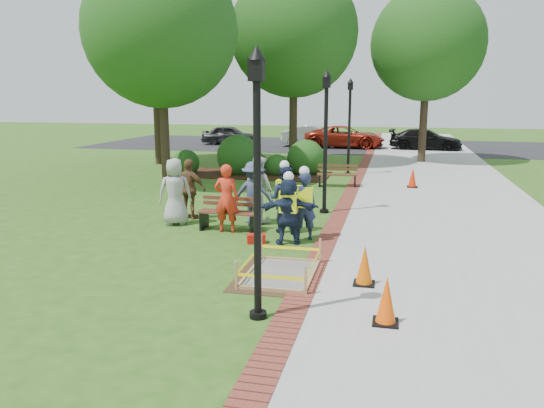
% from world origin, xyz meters
% --- Properties ---
extents(ground, '(100.00, 100.00, 0.00)m').
position_xyz_m(ground, '(0.00, 0.00, 0.00)').
color(ground, '#285116').
rests_on(ground, ground).
extents(sidewalk, '(6.00, 60.00, 0.02)m').
position_xyz_m(sidewalk, '(5.00, 10.00, 0.01)').
color(sidewalk, '#9E9E99').
rests_on(sidewalk, ground).
extents(brick_edging, '(0.50, 60.00, 0.03)m').
position_xyz_m(brick_edging, '(1.75, 10.00, 0.01)').
color(brick_edging, maroon).
rests_on(brick_edging, ground).
extents(mulch_bed, '(7.00, 3.00, 0.05)m').
position_xyz_m(mulch_bed, '(-3.00, 12.00, 0.02)').
color(mulch_bed, '#381E0F').
rests_on(mulch_bed, ground).
extents(parking_lot, '(36.00, 12.00, 0.01)m').
position_xyz_m(parking_lot, '(0.00, 27.00, 0.00)').
color(parking_lot, black).
rests_on(parking_lot, ground).
extents(wet_concrete_pad, '(1.72, 2.31, 0.55)m').
position_xyz_m(wet_concrete_pad, '(1.18, -0.93, 0.23)').
color(wet_concrete_pad, '#47331E').
rests_on(wet_concrete_pad, ground).
extents(bench_near, '(1.62, 0.59, 0.87)m').
position_xyz_m(bench_near, '(-0.94, 2.29, 0.28)').
color(bench_near, brown).
rests_on(bench_near, ground).
extents(bench_far, '(1.61, 0.66, 0.85)m').
position_xyz_m(bench_far, '(1.12, 9.78, 0.27)').
color(bench_far, '#513B1B').
rests_on(bench_far, ground).
extents(cone_front, '(0.40, 0.40, 0.79)m').
position_xyz_m(cone_front, '(3.27, -2.80, 0.38)').
color(cone_front, black).
rests_on(cone_front, ground).
extents(cone_back, '(0.40, 0.40, 0.78)m').
position_xyz_m(cone_back, '(2.83, -1.11, 0.38)').
color(cone_back, black).
rests_on(cone_back, ground).
extents(cone_far, '(0.40, 0.40, 0.78)m').
position_xyz_m(cone_far, '(3.99, 10.19, 0.38)').
color(cone_far, black).
rests_on(cone_far, ground).
extents(toolbox, '(0.50, 0.38, 0.22)m').
position_xyz_m(toolbox, '(0.09, 1.25, 0.11)').
color(toolbox, red).
rests_on(toolbox, ground).
extents(lamp_near, '(0.28, 0.28, 4.26)m').
position_xyz_m(lamp_near, '(1.25, -3.00, 2.48)').
color(lamp_near, black).
rests_on(lamp_near, ground).
extents(lamp_mid, '(0.28, 0.28, 4.26)m').
position_xyz_m(lamp_mid, '(1.25, 5.00, 2.48)').
color(lamp_mid, black).
rests_on(lamp_mid, ground).
extents(lamp_far, '(0.28, 0.28, 4.26)m').
position_xyz_m(lamp_far, '(1.25, 13.00, 2.48)').
color(lamp_far, black).
rests_on(lamp_far, ground).
extents(tree_left, '(5.79, 5.79, 8.81)m').
position_xyz_m(tree_left, '(-5.50, 8.47, 5.90)').
color(tree_left, '#3D2D1E').
rests_on(tree_left, ground).
extents(tree_back, '(6.33, 6.33, 9.70)m').
position_xyz_m(tree_back, '(-1.87, 16.05, 6.52)').
color(tree_back, '#3D2D1E').
rests_on(tree_back, ground).
extents(tree_right, '(5.83, 5.83, 9.02)m').
position_xyz_m(tree_right, '(4.65, 18.60, 6.09)').
color(tree_right, '#3D2D1E').
rests_on(tree_right, ground).
extents(tree_far, '(6.70, 6.70, 10.11)m').
position_xyz_m(tree_far, '(-8.72, 14.69, 6.75)').
color(tree_far, '#3D2D1E').
rests_on(tree_far, ground).
extents(shrub_a, '(1.21, 1.21, 1.21)m').
position_xyz_m(shrub_a, '(-5.92, 11.54, 0.00)').
color(shrub_a, '#144413').
rests_on(shrub_a, ground).
extents(shrub_b, '(1.94, 1.94, 1.94)m').
position_xyz_m(shrub_b, '(-3.60, 12.06, 0.00)').
color(shrub_b, '#144413').
rests_on(shrub_b, ground).
extents(shrub_c, '(1.03, 1.03, 1.03)m').
position_xyz_m(shrub_c, '(-1.84, 12.15, 0.00)').
color(shrub_c, '#144413').
rests_on(shrub_c, ground).
extents(shrub_d, '(1.69, 1.69, 1.69)m').
position_xyz_m(shrub_d, '(-0.63, 12.70, 0.00)').
color(shrub_d, '#144413').
rests_on(shrub_d, ground).
extents(shrub_e, '(1.00, 1.00, 1.00)m').
position_xyz_m(shrub_e, '(-2.95, 12.84, 0.00)').
color(shrub_e, '#144413').
rests_on(shrub_e, ground).
extents(casual_person_a, '(0.69, 0.56, 1.85)m').
position_xyz_m(casual_person_a, '(-2.56, 2.57, 0.93)').
color(casual_person_a, '#A1A1A1').
rests_on(casual_person_a, ground).
extents(casual_person_b, '(0.59, 0.39, 1.79)m').
position_xyz_m(casual_person_b, '(-0.93, 2.11, 0.90)').
color(casual_person_b, red).
rests_on(casual_person_b, ground).
extents(casual_person_c, '(0.71, 0.67, 1.88)m').
position_xyz_m(casual_person_c, '(-0.42, 3.47, 0.94)').
color(casual_person_c, silver).
rests_on(casual_person_c, ground).
extents(casual_person_d, '(0.61, 0.44, 1.74)m').
position_xyz_m(casual_person_d, '(-2.44, 3.32, 0.87)').
color(casual_person_d, brown).
rests_on(casual_person_d, ground).
extents(casual_person_e, '(0.57, 0.38, 1.76)m').
position_xyz_m(casual_person_e, '(-0.45, 3.02, 0.88)').
color(casual_person_e, '#3A4666').
rests_on(casual_person_e, ground).
extents(hivis_worker_a, '(0.58, 0.45, 1.77)m').
position_xyz_m(hivis_worker_a, '(0.86, 1.38, 0.88)').
color(hivis_worker_a, '#181A3F').
rests_on(hivis_worker_a, ground).
extents(hivis_worker_b, '(0.63, 0.53, 1.85)m').
position_xyz_m(hivis_worker_b, '(1.16, 1.83, 0.92)').
color(hivis_worker_b, '#171E3E').
rests_on(hivis_worker_b, ground).
extents(hivis_worker_c, '(0.61, 0.45, 1.89)m').
position_xyz_m(hivis_worker_c, '(0.54, 2.46, 0.94)').
color(hivis_worker_c, '#1C304A').
rests_on(hivis_worker_c, ground).
extents(parked_car_a, '(2.50, 4.77, 1.49)m').
position_xyz_m(parked_car_a, '(-8.40, 25.91, 0.00)').
color(parked_car_a, '#2A292C').
rests_on(parked_car_a, ground).
extents(parked_car_b, '(2.40, 5.01, 1.60)m').
position_xyz_m(parked_car_b, '(-2.24, 25.62, 0.00)').
color(parked_car_b, '#BABABF').
rests_on(parked_car_b, ground).
extents(parked_car_c, '(2.24, 4.97, 1.61)m').
position_xyz_m(parked_car_c, '(-0.10, 25.45, 0.00)').
color(parked_car_c, '#A02414').
rests_on(parked_car_c, ground).
extents(parked_car_d, '(2.26, 4.61, 1.46)m').
position_xyz_m(parked_car_d, '(5.16, 25.38, 0.00)').
color(parked_car_d, black).
rests_on(parked_car_d, ground).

